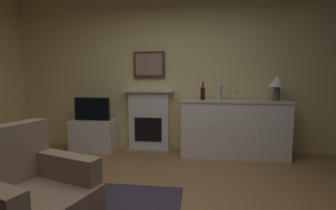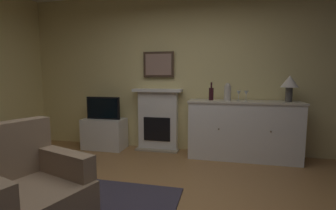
{
  "view_description": "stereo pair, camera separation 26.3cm",
  "coord_description": "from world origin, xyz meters",
  "views": [
    {
      "loc": [
        0.37,
        -2.03,
        1.31
      ],
      "look_at": [
        0.04,
        0.56,
        1.0
      ],
      "focal_mm": 25.56,
      "sensor_mm": 36.0,
      "label": 1
    },
    {
      "loc": [
        0.63,
        -1.99,
        1.31
      ],
      "look_at": [
        0.04,
        0.56,
        1.0
      ],
      "focal_mm": 25.56,
      "sensor_mm": 36.0,
      "label": 2
    }
  ],
  "objects": [
    {
      "name": "wall_rear",
      "position": [
        0.0,
        2.23,
        1.38
      ],
      "size": [
        6.03,
        0.06,
        2.76
      ],
      "primitive_type": "cube",
      "color": "#EAD68C",
      "rests_on": "ground_plane"
    },
    {
      "name": "fireplace_unit",
      "position": [
        -0.49,
        2.1,
        0.55
      ],
      "size": [
        0.87,
        0.3,
        1.1
      ],
      "color": "white",
      "rests_on": "ground_plane"
    },
    {
      "name": "framed_picture",
      "position": [
        -0.49,
        2.15,
        1.53
      ],
      "size": [
        0.55,
        0.04,
        0.45
      ],
      "color": "#473323"
    },
    {
      "name": "sideboard_cabinet",
      "position": [
        0.96,
        1.92,
        0.47
      ],
      "size": [
        1.73,
        0.49,
        0.93
      ],
      "color": "white",
      "rests_on": "ground_plane"
    },
    {
      "name": "table_lamp",
      "position": [
        1.6,
        1.92,
        1.21
      ],
      "size": [
        0.26,
        0.26,
        0.4
      ],
      "color": "#4C4742",
      "rests_on": "sideboard_cabinet"
    },
    {
      "name": "wine_bottle",
      "position": [
        0.45,
        1.93,
        1.04
      ],
      "size": [
        0.08,
        0.08,
        0.29
      ],
      "color": "#331419",
      "rests_on": "sideboard_cabinet"
    },
    {
      "name": "wine_glass_left",
      "position": [
        0.87,
        1.9,
        1.06
      ],
      "size": [
        0.07,
        0.07,
        0.16
      ],
      "color": "silver",
      "rests_on": "sideboard_cabinet"
    },
    {
      "name": "wine_glass_center",
      "position": [
        0.98,
        1.86,
        1.06
      ],
      "size": [
        0.07,
        0.07,
        0.16
      ],
      "color": "silver",
      "rests_on": "sideboard_cabinet"
    },
    {
      "name": "vase_decorative",
      "position": [
        0.7,
        1.87,
        1.07
      ],
      "size": [
        0.11,
        0.11,
        0.28
      ],
      "color": "beige",
      "rests_on": "sideboard_cabinet"
    },
    {
      "name": "tv_cabinet",
      "position": [
        -1.47,
        1.94,
        0.28
      ],
      "size": [
        0.75,
        0.42,
        0.55
      ],
      "color": "white",
      "rests_on": "ground_plane"
    },
    {
      "name": "tv_set",
      "position": [
        -1.47,
        1.91,
        0.75
      ],
      "size": [
        0.62,
        0.07,
        0.4
      ],
      "color": "black",
      "rests_on": "tv_cabinet"
    },
    {
      "name": "armchair",
      "position": [
        -0.94,
        -0.43,
        0.38
      ],
      "size": [
        1.0,
        0.97,
        0.92
      ],
      "color": "#8C7259",
      "rests_on": "ground_plane"
    }
  ]
}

